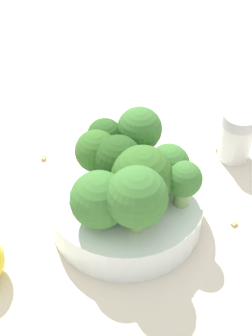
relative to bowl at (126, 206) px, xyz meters
The scene contains 16 objects.
ground_plane 0.02m from the bowl, ahead, with size 3.00×3.00×0.00m, color beige.
bowl is the anchor object (origin of this frame).
broccoli_floret_0 0.05m from the bowl, 26.34° to the right, with size 0.05×0.05×0.06m.
broccoli_floret_1 0.07m from the bowl, 137.02° to the left, with size 0.06×0.06×0.07m.
broccoli_floret_2 0.07m from the bowl, 158.33° to the right, with size 0.03×0.03×0.05m.
broccoli_floret_3 0.06m from the bowl, behind, with size 0.06×0.06×0.06m.
broccoli_floret_4 0.06m from the bowl, 88.97° to the left, with size 0.05×0.05×0.05m.
broccoli_floret_5 0.06m from the bowl, ahead, with size 0.04×0.04×0.05m.
broccoli_floret_6 0.08m from the bowl, 69.90° to the right, with size 0.05×0.05×0.06m.
broccoli_floret_7 0.07m from the bowl, 31.44° to the right, with size 0.04×0.04×0.05m.
broccoli_floret_8 0.07m from the bowl, 135.17° to the right, with size 0.04×0.04×0.05m.
pepper_shaker 0.16m from the bowl, 107.65° to the right, with size 0.04×0.04×0.06m.
almond_crumb_0 0.09m from the bowl, 105.28° to the right, with size 0.01×0.00×0.01m, color olive.
almond_crumb_1 0.15m from the bowl, 102.32° to the right, with size 0.01×0.01×0.01m, color olive.
almond_crumb_2 0.11m from the bowl, 149.24° to the right, with size 0.01×0.00×0.01m, color tan.
almond_crumb_3 0.13m from the bowl, ahead, with size 0.01×0.00×0.01m, color tan.
Camera 1 is at (-0.18, 0.26, 0.38)m, focal length 50.00 mm.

